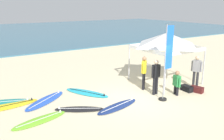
{
  "coord_description": "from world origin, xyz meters",
  "views": [
    {
      "loc": [
        -6.5,
        -8.15,
        4.21
      ],
      "look_at": [
        -0.17,
        1.69,
        1.0
      ],
      "focal_mm": 38.48,
      "sensor_mm": 36.0,
      "label": 1
    }
  ],
  "objects_px": {
    "person_yellow": "(144,71)",
    "surfboard_navy": "(118,106)",
    "person_black": "(156,75)",
    "banner_flag": "(166,66)",
    "surfboard_black": "(79,109)",
    "surfboard_yellow": "(7,106)",
    "gear_bag_by_pole": "(187,88)",
    "surfboard_cyan": "(87,93)",
    "surfboard_teal": "(4,102)",
    "surfboard_lime": "(40,120)",
    "surfboard_blue": "(45,100)",
    "gear_bag_near_tent": "(197,89)",
    "person_green": "(177,82)",
    "person_grey": "(196,70)",
    "canopy_tent": "(167,40)"
  },
  "relations": [
    {
      "from": "gear_bag_by_pole",
      "to": "banner_flag",
      "type": "bearing_deg",
      "value": -173.57
    },
    {
      "from": "surfboard_lime",
      "to": "banner_flag",
      "type": "xyz_separation_m",
      "value": [
        5.42,
        -0.99,
        1.54
      ]
    },
    {
      "from": "surfboard_black",
      "to": "gear_bag_by_pole",
      "type": "height_order",
      "value": "gear_bag_by_pole"
    },
    {
      "from": "surfboard_navy",
      "to": "surfboard_yellow",
      "type": "xyz_separation_m",
      "value": [
        -3.95,
        2.56,
        -0.0
      ]
    },
    {
      "from": "surfboard_teal",
      "to": "person_green",
      "type": "height_order",
      "value": "person_green"
    },
    {
      "from": "surfboard_blue",
      "to": "surfboard_lime",
      "type": "bearing_deg",
      "value": -113.48
    },
    {
      "from": "surfboard_black",
      "to": "surfboard_cyan",
      "type": "bearing_deg",
      "value": 53.45
    },
    {
      "from": "surfboard_yellow",
      "to": "surfboard_lime",
      "type": "bearing_deg",
      "value": -68.29
    },
    {
      "from": "surfboard_blue",
      "to": "person_yellow",
      "type": "distance_m",
      "value": 4.97
    },
    {
      "from": "canopy_tent",
      "to": "banner_flag",
      "type": "relative_size",
      "value": 0.87
    },
    {
      "from": "person_yellow",
      "to": "person_green",
      "type": "distance_m",
      "value": 1.71
    },
    {
      "from": "gear_bag_near_tent",
      "to": "person_green",
      "type": "bearing_deg",
      "value": 165.28
    },
    {
      "from": "person_yellow",
      "to": "banner_flag",
      "type": "bearing_deg",
      "value": -93.17
    },
    {
      "from": "surfboard_cyan",
      "to": "person_green",
      "type": "relative_size",
      "value": 2.02
    },
    {
      "from": "surfboard_cyan",
      "to": "surfboard_black",
      "type": "relative_size",
      "value": 1.2
    },
    {
      "from": "canopy_tent",
      "to": "surfboard_yellow",
      "type": "distance_m",
      "value": 8.49
    },
    {
      "from": "surfboard_navy",
      "to": "person_yellow",
      "type": "bearing_deg",
      "value": 25.97
    },
    {
      "from": "surfboard_cyan",
      "to": "surfboard_teal",
      "type": "height_order",
      "value": "same"
    },
    {
      "from": "surfboard_blue",
      "to": "gear_bag_near_tent",
      "type": "xyz_separation_m",
      "value": [
        6.69,
        -2.92,
        0.1
      ]
    },
    {
      "from": "person_grey",
      "to": "banner_flag",
      "type": "relative_size",
      "value": 0.5
    },
    {
      "from": "person_black",
      "to": "banner_flag",
      "type": "bearing_deg",
      "value": -96.22
    },
    {
      "from": "surfboard_teal",
      "to": "person_yellow",
      "type": "distance_m",
      "value": 6.72
    },
    {
      "from": "person_grey",
      "to": "person_yellow",
      "type": "distance_m",
      "value": 2.72
    },
    {
      "from": "surfboard_yellow",
      "to": "gear_bag_near_tent",
      "type": "relative_size",
      "value": 4.37
    },
    {
      "from": "person_grey",
      "to": "person_yellow",
      "type": "xyz_separation_m",
      "value": [
        -2.39,
        1.3,
        0.0
      ]
    },
    {
      "from": "surfboard_navy",
      "to": "person_black",
      "type": "bearing_deg",
      "value": 6.56
    },
    {
      "from": "canopy_tent",
      "to": "person_yellow",
      "type": "height_order",
      "value": "canopy_tent"
    },
    {
      "from": "surfboard_navy",
      "to": "banner_flag",
      "type": "distance_m",
      "value": 2.78
    },
    {
      "from": "person_yellow",
      "to": "person_black",
      "type": "bearing_deg",
      "value": -90.64
    },
    {
      "from": "surfboard_cyan",
      "to": "surfboard_teal",
      "type": "distance_m",
      "value": 3.75
    },
    {
      "from": "gear_bag_by_pole",
      "to": "surfboard_black",
      "type": "bearing_deg",
      "value": 170.8
    },
    {
      "from": "person_grey",
      "to": "gear_bag_near_tent",
      "type": "bearing_deg",
      "value": -132.99
    },
    {
      "from": "surfboard_navy",
      "to": "person_green",
      "type": "bearing_deg",
      "value": -5.82
    },
    {
      "from": "person_yellow",
      "to": "surfboard_navy",
      "type": "bearing_deg",
      "value": -154.03
    },
    {
      "from": "surfboard_yellow",
      "to": "person_grey",
      "type": "relative_size",
      "value": 1.53
    },
    {
      "from": "banner_flag",
      "to": "person_black",
      "type": "bearing_deg",
      "value": 83.78
    },
    {
      "from": "canopy_tent",
      "to": "gear_bag_near_tent",
      "type": "distance_m",
      "value": 3.05
    },
    {
      "from": "banner_flag",
      "to": "gear_bag_near_tent",
      "type": "bearing_deg",
      "value": -4.75
    },
    {
      "from": "gear_bag_near_tent",
      "to": "surfboard_blue",
      "type": "bearing_deg",
      "value": 156.44
    },
    {
      "from": "surfboard_lime",
      "to": "surfboard_teal",
      "type": "xyz_separation_m",
      "value": [
        -0.86,
        2.55,
        -0.0
      ]
    },
    {
      "from": "person_grey",
      "to": "person_green",
      "type": "xyz_separation_m",
      "value": [
        -1.59,
        -0.17,
        -0.33
      ]
    },
    {
      "from": "canopy_tent",
      "to": "surfboard_cyan",
      "type": "relative_size",
      "value": 1.22
    },
    {
      "from": "person_green",
      "to": "gear_bag_near_tent",
      "type": "relative_size",
      "value": 2.0
    },
    {
      "from": "surfboard_black",
      "to": "surfboard_yellow",
      "type": "relative_size",
      "value": 0.77
    },
    {
      "from": "person_grey",
      "to": "gear_bag_by_pole",
      "type": "bearing_deg",
      "value": -171.54
    },
    {
      "from": "surfboard_cyan",
      "to": "surfboard_blue",
      "type": "xyz_separation_m",
      "value": [
        -2.01,
        0.13,
        -0.0
      ]
    },
    {
      "from": "person_yellow",
      "to": "surfboard_teal",
      "type": "bearing_deg",
      "value": 163.09
    },
    {
      "from": "canopy_tent",
      "to": "person_green",
      "type": "distance_m",
      "value": 2.65
    },
    {
      "from": "surfboard_lime",
      "to": "person_yellow",
      "type": "relative_size",
      "value": 1.31
    },
    {
      "from": "person_black",
      "to": "surfboard_black",
      "type": "bearing_deg",
      "value": 174.64
    }
  ]
}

